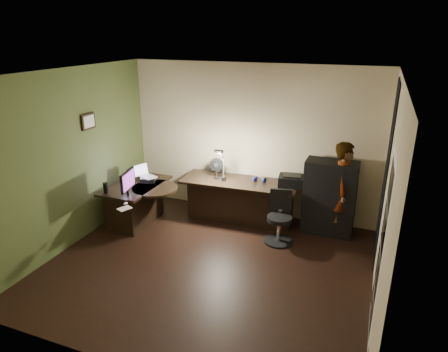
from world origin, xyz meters
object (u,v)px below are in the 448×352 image
(cabinet, at_px, (329,198))
(office_chair, at_px, (280,218))
(desk_right, at_px, (239,201))
(monitor, at_px, (127,187))
(desk_left, at_px, (137,204))
(person, at_px, (343,190))

(cabinet, bearing_deg, office_chair, -135.84)
(desk_right, relative_size, monitor, 4.19)
(cabinet, bearing_deg, desk_right, -174.02)
(desk_right, height_order, office_chair, office_chair)
(desk_left, bearing_deg, cabinet, 15.53)
(desk_right, xyz_separation_m, cabinet, (1.52, 0.15, 0.24))
(desk_left, height_order, office_chair, office_chair)
(cabinet, height_order, monitor, cabinet)
(desk_right, relative_size, cabinet, 1.62)
(office_chair, bearing_deg, person, 24.49)
(office_chair, distance_m, person, 1.15)
(cabinet, relative_size, monitor, 2.59)
(desk_left, relative_size, person, 0.79)
(cabinet, distance_m, monitor, 3.28)
(desk_right, relative_size, office_chair, 2.40)
(desk_left, relative_size, monitor, 2.59)
(desk_left, distance_m, monitor, 0.70)
(monitor, distance_m, office_chair, 2.46)
(desk_left, bearing_deg, person, 14.64)
(office_chair, height_order, person, person)
(desk_left, distance_m, person, 3.50)
(desk_right, distance_m, person, 1.78)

